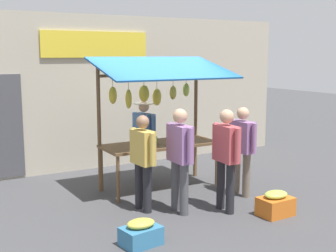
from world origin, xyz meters
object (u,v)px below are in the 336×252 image
object	(u,v)px
shopper_with_shopping_bag	(143,156)
produce_crate_side	(141,233)
shopper_in_striped_shirt	(226,153)
produce_crate_near	(275,204)
shopper_with_ponytail	(242,145)
shopper_in_grey_tee	(180,153)
vendor_with_sunhat	(144,134)
market_stall	(158,108)

from	to	relation	value
shopper_with_shopping_bag	produce_crate_side	distance (m)	1.56
shopper_in_striped_shirt	produce_crate_side	xyz separation A→B (m)	(1.79, 0.52, -0.81)
produce_crate_near	shopper_in_striped_shirt	bearing A→B (deg)	-45.00
shopper_with_shopping_bag	produce_crate_side	world-z (taller)	shopper_with_shopping_bag
shopper_in_striped_shirt	shopper_with_ponytail	bearing A→B (deg)	-51.34
shopper_in_grey_tee	produce_crate_near	bearing A→B (deg)	-123.85
shopper_with_shopping_bag	shopper_in_striped_shirt	bearing A→B (deg)	-125.38
shopper_with_ponytail	produce_crate_near	xyz separation A→B (m)	(0.19, 1.10, -0.74)
vendor_with_sunhat	shopper_with_ponytail	xyz separation A→B (m)	(-1.04, 1.85, -0.01)
produce_crate_side	shopper_in_grey_tee	bearing A→B (deg)	-143.25
shopper_with_shopping_bag	shopper_in_grey_tee	xyz separation A→B (m)	(-0.47, 0.38, 0.08)
produce_crate_near	market_stall	bearing A→B (deg)	-68.15
shopper_with_ponytail	produce_crate_side	world-z (taller)	shopper_with_ponytail
shopper_with_shopping_bag	produce_crate_near	xyz separation A→B (m)	(-1.72, 1.26, -0.72)
market_stall	vendor_with_sunhat	bearing A→B (deg)	-94.23
vendor_with_sunhat	shopper_with_shopping_bag	xyz separation A→B (m)	(0.87, 1.69, -0.04)
market_stall	shopper_in_striped_shirt	bearing A→B (deg)	101.17
vendor_with_sunhat	shopper_in_striped_shirt	xyz separation A→B (m)	(-0.28, 2.38, 0.03)
vendor_with_sunhat	produce_crate_side	bearing A→B (deg)	-40.19
vendor_with_sunhat	shopper_with_shopping_bag	bearing A→B (deg)	-39.91
produce_crate_near	vendor_with_sunhat	bearing A→B (deg)	-74.03
vendor_with_sunhat	shopper_with_shopping_bag	world-z (taller)	vendor_with_sunhat
shopper_in_grey_tee	shopper_with_ponytail	bearing A→B (deg)	-79.96
shopper_with_shopping_bag	vendor_with_sunhat	bearing A→B (deg)	-31.65
shopper_with_shopping_bag	shopper_with_ponytail	size ratio (longest dim) A/B	0.98
produce_crate_near	produce_crate_side	distance (m)	2.36
shopper_with_ponytail	produce_crate_side	xyz separation A→B (m)	(2.56, 1.05, -0.76)
shopper_in_striped_shirt	vendor_with_sunhat	bearing A→B (deg)	10.31
vendor_with_sunhat	shopper_with_ponytail	size ratio (longest dim) A/B	1.00
shopper_with_shopping_bag	produce_crate_side	bearing A→B (deg)	147.69
market_stall	produce_crate_side	distance (m)	2.97
market_stall	produce_crate_near	bearing A→B (deg)	111.85
market_stall	shopper_in_grey_tee	world-z (taller)	market_stall
vendor_with_sunhat	market_stall	bearing A→B (deg)	-16.82
shopper_with_ponytail	shopper_with_shopping_bag	bearing A→B (deg)	82.34
market_stall	produce_crate_side	bearing A→B (deg)	56.22
shopper_with_shopping_bag	shopper_in_grey_tee	bearing A→B (deg)	-133.21
shopper_with_ponytail	produce_crate_near	world-z (taller)	shopper_with_ponytail
shopper_in_grey_tee	produce_crate_side	world-z (taller)	shopper_in_grey_tee
shopper_with_ponytail	shopper_in_grey_tee	world-z (taller)	shopper_in_grey_tee
shopper_in_grey_tee	produce_crate_side	distance (m)	1.61
shopper_in_striped_shirt	produce_crate_near	xyz separation A→B (m)	(-0.57, 0.57, -0.79)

